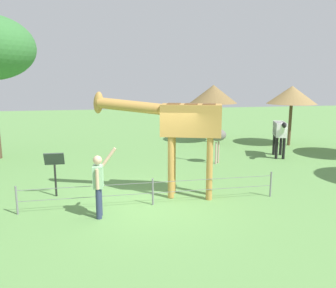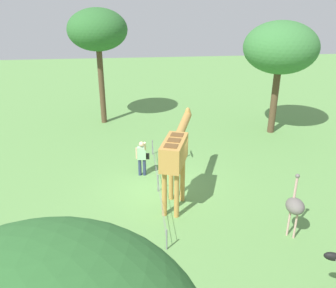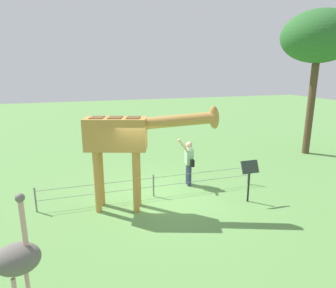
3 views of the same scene
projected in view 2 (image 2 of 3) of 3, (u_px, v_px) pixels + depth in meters
name	position (u px, v px, depth m)	size (l,w,h in m)	color
ground_plane	(164.00, 191.00, 14.45)	(60.00, 60.00, 0.00)	#60934C
giraffe	(176.00, 152.00, 12.81)	(3.69, 1.65, 3.06)	#BC8942
visitor	(142.00, 156.00, 15.32)	(0.61, 0.59, 1.75)	navy
ostrich	(295.00, 206.00, 11.36)	(0.70, 0.56, 2.25)	#CC9E93
tree_east	(281.00, 48.00, 18.50)	(3.84, 3.84, 6.02)	brown
tree_northeast	(97.00, 31.00, 19.68)	(3.30, 3.30, 6.55)	brown
info_sign	(180.00, 142.00, 16.62)	(0.56, 0.21, 1.32)	black
wire_fence	(158.00, 183.00, 14.27)	(7.05, 0.05, 0.75)	slate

